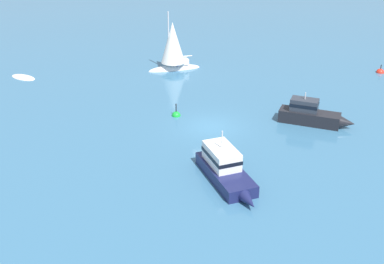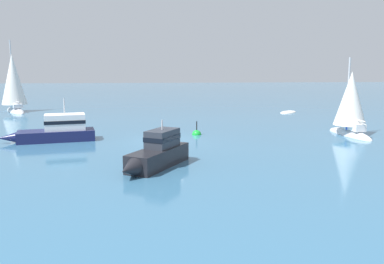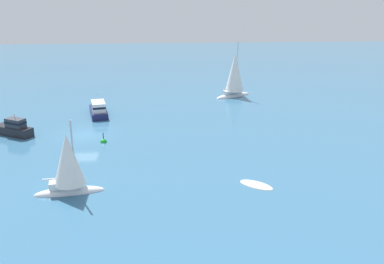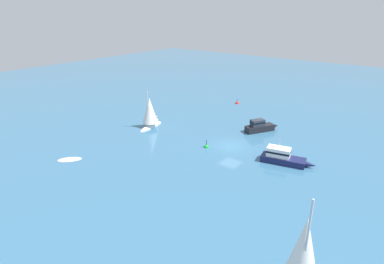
% 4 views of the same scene
% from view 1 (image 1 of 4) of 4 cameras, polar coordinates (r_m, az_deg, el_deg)
% --- Properties ---
extents(ground_plane, '(160.00, 160.00, 0.00)m').
position_cam_1_polar(ground_plane, '(36.04, 2.26, 0.60)').
color(ground_plane, teal).
extents(cabin_cruiser, '(5.35, 3.71, 2.39)m').
position_cam_1_polar(cabin_cruiser, '(37.32, 13.82, 1.99)').
color(cabin_cruiser, black).
rests_on(cabin_cruiser, ground).
extents(powerboat, '(2.92, 6.43, 2.94)m').
position_cam_1_polar(powerboat, '(29.20, 3.87, -4.17)').
color(powerboat, '#191E4C').
rests_on(powerboat, ground).
extents(dinghy, '(2.98, 2.81, 0.36)m').
position_cam_1_polar(dinghy, '(48.82, -19.09, 6.02)').
color(dinghy, silver).
rests_on(dinghy, ground).
extents(sloop, '(5.31, 2.66, 6.16)m').
position_cam_1_polar(sloop, '(47.84, -2.20, 9.71)').
color(sloop, white).
rests_on(sloop, ground).
extents(channel_buoy, '(0.69, 0.69, 1.35)m').
position_cam_1_polar(channel_buoy, '(37.89, -1.86, 1.93)').
color(channel_buoy, green).
rests_on(channel_buoy, ground).
extents(mooring_buoy, '(0.77, 0.77, 1.18)m').
position_cam_1_polar(mooring_buoy, '(50.93, 21.10, 6.50)').
color(mooring_buoy, red).
rests_on(mooring_buoy, ground).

